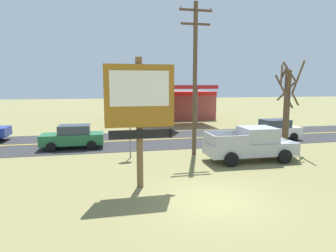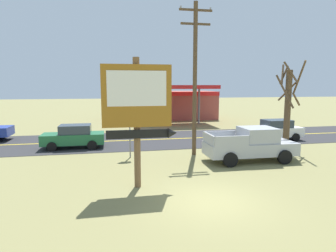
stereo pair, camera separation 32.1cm
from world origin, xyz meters
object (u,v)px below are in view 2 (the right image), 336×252
Objects in this scene: stop_sign at (130,125)px; pickup_silver_parked_on_lawn at (251,145)px; gas_station at (169,104)px; car_white_near_lane at (275,130)px; bare_tree at (288,107)px; car_green_mid_lane at (74,136)px; motel_sign at (138,106)px; utility_pole at (195,75)px.

pickup_silver_parked_on_lawn is (6.82, -2.21, -1.06)m from stop_sign.
gas_station is 17.49m from car_white_near_lane.
car_green_mid_lane is at bearing 163.83° from bare_tree.
stop_sign is 12.46m from car_white_near_lane.
motel_sign is at bearing -154.66° from pickup_silver_parked_on_lawn.
utility_pole is 5.35m from pickup_silver_parked_on_lawn.
bare_tree reaches higher than motel_sign.
bare_tree is (10.21, 4.96, -0.54)m from motel_sign.
car_white_near_lane is at bearing 0.00° from car_green_mid_lane.
car_white_near_lane is at bearing 16.63° from stop_sign.
motel_sign is at bearing -67.82° from car_green_mid_lane.
motel_sign is at bearing -104.26° from gas_station.
motel_sign is 1.87× the size of stop_sign.
gas_station reaches higher than stop_sign.
car_white_near_lane is 15.54m from car_green_mid_lane.
car_white_near_lane is (11.88, 3.55, -1.20)m from stop_sign.
motel_sign is 11.36m from bare_tree.
bare_tree reaches higher than car_white_near_lane.
gas_station is 2.86× the size of car_green_mid_lane.
pickup_silver_parked_on_lawn is at bearing -28.78° from car_green_mid_lane.
utility_pole is at bearing 53.25° from motel_sign.
utility_pole is 2.22× the size of car_green_mid_lane.
utility_pole is at bearing -155.45° from car_white_near_lane.
stop_sign is at bearing 90.01° from motel_sign.
pickup_silver_parked_on_lawn is 7.67m from car_white_near_lane.
gas_station is at bearing 100.17° from bare_tree.
motel_sign is 0.59× the size of utility_pole.
car_green_mid_lane is (-7.69, 3.59, -4.15)m from utility_pole.
car_green_mid_lane is at bearing 112.18° from motel_sign.
car_white_near_lane is (5.06, 5.76, -0.13)m from pickup_silver_parked_on_lawn.
car_white_near_lane is at bearing -72.05° from gas_station.
bare_tree is (6.17, -0.44, -2.00)m from utility_pole.
gas_station is (2.47, 20.19, -3.04)m from utility_pole.
gas_station reaches higher than car_green_mid_lane.
bare_tree is 1.41× the size of car_white_near_lane.
stop_sign reaches higher than pickup_silver_parked_on_lawn.
stop_sign is 0.50× the size of bare_tree.
stop_sign is 7.24m from pickup_silver_parked_on_lawn.
motel_sign is 7.97m from pickup_silver_parked_on_lawn.
utility_pole is at bearing 142.10° from pickup_silver_parked_on_lawn.
utility_pole is 20.57m from gas_station.
utility_pole is at bearing 175.96° from bare_tree.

